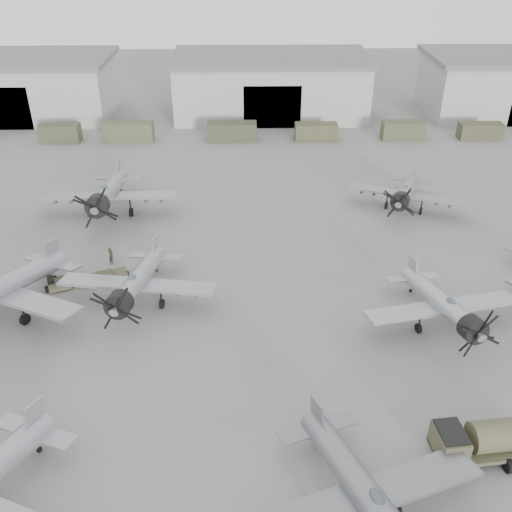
{
  "coord_description": "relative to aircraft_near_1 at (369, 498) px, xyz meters",
  "views": [
    {
      "loc": [
        -3.85,
        -24.34,
        26.8
      ],
      "look_at": [
        -3.07,
        15.6,
        2.5
      ],
      "focal_mm": 40.0,
      "sensor_mm": 36.0,
      "label": 1
    }
  ],
  "objects": [
    {
      "name": "aircraft_far_0",
      "position": [
        -19.67,
        34.73,
        0.21
      ],
      "size": [
        13.81,
        12.42,
        5.56
      ],
      "rotation": [
        0.0,
        0.0,
        0.0
      ],
      "color": "#919599",
      "rests_on": "ground"
    },
    {
      "name": "ground",
      "position": [
        -1.97,
        6.92,
        -2.32
      ],
      "size": [
        220.0,
        220.0,
        0.0
      ],
      "primitive_type": "plane",
      "color": "slate",
      "rests_on": "ground"
    },
    {
      "name": "support_truck_6",
      "position": [
        26.14,
        56.92,
        -1.23
      ],
      "size": [
        5.76,
        2.2,
        2.18
      ],
      "primitive_type": "cube",
      "color": "#3F3E29",
      "rests_on": "ground"
    },
    {
      "name": "fuel_tanker",
      "position": [
        7.8,
        4.27,
        -0.84
      ],
      "size": [
        6.87,
        3.56,
        2.57
      ],
      "rotation": [
        0.0,
        0.0,
        0.1
      ],
      "color": "#49462F",
      "rests_on": "ground"
    },
    {
      "name": "hangar_center",
      "position": [
        -1.97,
        68.88,
        2.05
      ],
      "size": [
        29.0,
        14.8,
        8.7
      ],
      "color": "#ADADA2",
      "rests_on": "ground"
    },
    {
      "name": "aircraft_far_1",
      "position": [
        10.46,
        35.24,
        -0.19
      ],
      "size": [
        11.49,
        10.41,
        4.69
      ],
      "rotation": [
        0.0,
        0.0,
        -0.41
      ],
      "color": "gray",
      "rests_on": "ground"
    },
    {
      "name": "tug_trailer",
      "position": [
        -19.93,
        22.17,
        -1.83
      ],
      "size": [
        6.42,
        3.45,
        1.29
      ],
      "rotation": [
        0.0,
        0.0,
        0.37
      ],
      "color": "#47452E",
      "rests_on": "ground"
    },
    {
      "name": "aircraft_near_1",
      "position": [
        0.0,
        0.0,
        0.0
      ],
      "size": [
        12.66,
        11.42,
        5.1
      ],
      "rotation": [
        0.0,
        0.0,
        0.34
      ],
      "color": "gray",
      "rests_on": "ground"
    },
    {
      "name": "aircraft_mid_2",
      "position": [
        8.61,
        15.8,
        -0.18
      ],
      "size": [
        11.84,
        10.66,
        4.7
      ],
      "rotation": [
        0.0,
        0.0,
        0.21
      ],
      "color": "#9EA1A7",
      "rests_on": "ground"
    },
    {
      "name": "support_truck_4",
      "position": [
        3.75,
        56.92,
        -1.18
      ],
      "size": [
        5.7,
        2.2,
        2.27
      ],
      "primitive_type": "cube",
      "color": "#43442C",
      "rests_on": "ground"
    },
    {
      "name": "aircraft_mid_1",
      "position": [
        -14.38,
        19.12,
        -0.08
      ],
      "size": [
        12.42,
        11.18,
        4.93
      ],
      "rotation": [
        0.0,
        0.0,
        -0.14
      ],
      "color": "#989BA0",
      "rests_on": "ground"
    },
    {
      "name": "support_truck_2",
      "position": [
        -21.51,
        56.92,
        -1.01
      ],
      "size": [
        6.64,
        2.2,
        2.62
      ],
      "primitive_type": "cube",
      "color": "#434B31",
      "rests_on": "ground"
    },
    {
      "name": "support_truck_3",
      "position": [
        -7.6,
        56.92,
        -1.06
      ],
      "size": [
        6.58,
        2.2,
        2.51
      ],
      "primitive_type": "cube",
      "color": "#373D28",
      "rests_on": "ground"
    },
    {
      "name": "hangar_left",
      "position": [
        -39.97,
        68.88,
        2.05
      ],
      "size": [
        29.0,
        14.8,
        8.7
      ],
      "color": "#ADADA2",
      "rests_on": "ground"
    },
    {
      "name": "support_truck_1",
      "position": [
        -30.69,
        56.92,
        -1.13
      ],
      "size": [
        5.3,
        2.2,
        2.38
      ],
      "primitive_type": "cube",
      "color": "#3D412A",
      "rests_on": "ground"
    },
    {
      "name": "support_truck_5",
      "position": [
        15.59,
        56.92,
        -1.08
      ],
      "size": [
        5.77,
        2.2,
        2.48
      ],
      "primitive_type": "cube",
      "color": "#42462E",
      "rests_on": "ground"
    },
    {
      "name": "ground_crew",
      "position": [
        -17.75,
        25.61,
        -1.5
      ],
      "size": [
        0.44,
        0.63,
        1.63
      ],
      "primitive_type": "imported",
      "rotation": [
        0.0,
        0.0,
        1.49
      ],
      "color": "#393E29",
      "rests_on": "ground"
    }
  ]
}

